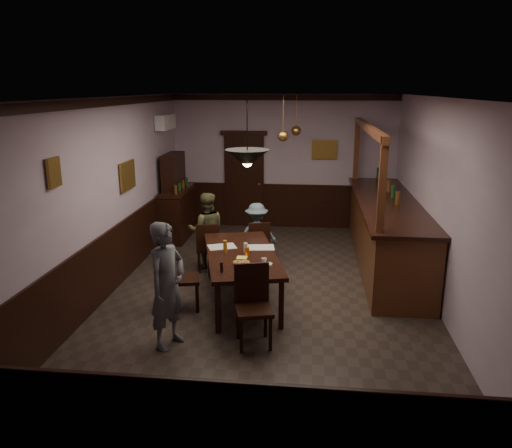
# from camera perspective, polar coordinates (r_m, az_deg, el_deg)

# --- Properties ---
(room) EXTENTS (5.01, 8.01, 3.01)m
(room) POSITION_cam_1_polar(r_m,az_deg,el_deg) (7.45, 1.44, 2.64)
(room) COLOR #2D2621
(room) RESTS_ON ground
(dining_table) EXTENTS (1.51, 2.38, 0.75)m
(dining_table) POSITION_cam_1_polar(r_m,az_deg,el_deg) (7.48, -1.70, -3.80)
(dining_table) COLOR black
(dining_table) RESTS_ON ground
(chair_far_left) EXTENTS (0.46, 0.46, 0.88)m
(chair_far_left) POSITION_cam_1_polar(r_m,az_deg,el_deg) (8.72, -5.57, -2.44)
(chair_far_left) COLOR black
(chair_far_left) RESTS_ON ground
(chair_far_right) EXTENTS (0.46, 0.46, 0.88)m
(chair_far_right) POSITION_cam_1_polar(r_m,az_deg,el_deg) (8.80, 0.30, -2.21)
(chair_far_right) COLOR black
(chair_far_right) RESTS_ON ground
(chair_near) EXTENTS (0.54, 0.54, 1.02)m
(chair_near) POSITION_cam_1_polar(r_m,az_deg,el_deg) (6.31, -0.35, -8.79)
(chair_near) COLOR black
(chair_near) RESTS_ON ground
(chair_side) EXTENTS (0.51, 0.51, 0.99)m
(chair_side) POSITION_cam_1_polar(r_m,az_deg,el_deg) (7.31, -8.83, -5.67)
(chair_side) COLOR black
(chair_side) RESTS_ON ground
(person_standing) EXTENTS (0.58, 0.69, 1.60)m
(person_standing) POSITION_cam_1_polar(r_m,az_deg,el_deg) (6.24, -10.11, -6.92)
(person_standing) COLOR #585D65
(person_standing) RESTS_ON ground
(person_seated_left) EXTENTS (0.76, 0.66, 1.36)m
(person_seated_left) POSITION_cam_1_polar(r_m,az_deg,el_deg) (8.92, -5.67, -0.70)
(person_seated_left) COLOR brown
(person_seated_left) RESTS_ON ground
(person_seated_right) EXTENTS (0.82, 0.58, 1.14)m
(person_seated_right) POSITION_cam_1_polar(r_m,az_deg,el_deg) (9.03, 0.06, -1.15)
(person_seated_right) COLOR slate
(person_seated_right) RESTS_ON ground
(newspaper_left) EXTENTS (0.50, 0.44, 0.01)m
(newspaper_left) POSITION_cam_1_polar(r_m,az_deg,el_deg) (7.75, -3.92, -2.60)
(newspaper_left) COLOR silver
(newspaper_left) RESTS_ON dining_table
(newspaper_right) EXTENTS (0.46, 0.36, 0.01)m
(newspaper_right) POSITION_cam_1_polar(r_m,az_deg,el_deg) (7.69, 0.52, -2.70)
(newspaper_right) COLOR silver
(newspaper_right) RESTS_ON dining_table
(napkin) EXTENTS (0.18, 0.18, 0.00)m
(napkin) POSITION_cam_1_polar(r_m,az_deg,el_deg) (7.26, -1.62, -3.85)
(napkin) COLOR #EEE857
(napkin) RESTS_ON dining_table
(saucer) EXTENTS (0.15, 0.15, 0.01)m
(saucer) POSITION_cam_1_polar(r_m,az_deg,el_deg) (6.99, 1.26, -4.58)
(saucer) COLOR white
(saucer) RESTS_ON dining_table
(coffee_cup) EXTENTS (0.10, 0.10, 0.07)m
(coffee_cup) POSITION_cam_1_polar(r_m,az_deg,el_deg) (6.98, 0.92, -4.21)
(coffee_cup) COLOR white
(coffee_cup) RESTS_ON saucer
(pastry_plate) EXTENTS (0.22, 0.22, 0.01)m
(pastry_plate) POSITION_cam_1_polar(r_m,az_deg,el_deg) (6.90, -1.43, -4.82)
(pastry_plate) COLOR white
(pastry_plate) RESTS_ON dining_table
(pastry_ring_a) EXTENTS (0.13, 0.13, 0.04)m
(pastry_ring_a) POSITION_cam_1_polar(r_m,az_deg,el_deg) (6.96, -2.13, -4.43)
(pastry_ring_a) COLOR #C68C47
(pastry_ring_a) RESTS_ON pastry_plate
(pastry_ring_b) EXTENTS (0.13, 0.13, 0.04)m
(pastry_ring_b) POSITION_cam_1_polar(r_m,az_deg,el_deg) (6.96, -1.22, -4.42)
(pastry_ring_b) COLOR #C68C47
(pastry_ring_b) RESTS_ON pastry_plate
(soda_can) EXTENTS (0.07, 0.07, 0.12)m
(soda_can) POSITION_cam_1_polar(r_m,az_deg,el_deg) (7.33, -1.02, -3.17)
(soda_can) COLOR orange
(soda_can) RESTS_ON dining_table
(beer_glass) EXTENTS (0.06, 0.06, 0.20)m
(beer_glass) POSITION_cam_1_polar(r_m,az_deg,el_deg) (7.42, -3.54, -2.63)
(beer_glass) COLOR #BF721E
(beer_glass) RESTS_ON dining_table
(water_glass) EXTENTS (0.06, 0.06, 0.15)m
(water_glass) POSITION_cam_1_polar(r_m,az_deg,el_deg) (7.45, -1.20, -2.73)
(water_glass) COLOR silver
(water_glass) RESTS_ON dining_table
(pepper_mill) EXTENTS (0.04, 0.04, 0.14)m
(pepper_mill) POSITION_cam_1_polar(r_m,az_deg,el_deg) (6.70, -3.95, -4.93)
(pepper_mill) COLOR black
(pepper_mill) RESTS_ON dining_table
(sideboard) EXTENTS (0.49, 1.37, 1.81)m
(sideboard) POSITION_cam_1_polar(r_m,az_deg,el_deg) (10.76, -9.07, 2.23)
(sideboard) COLOR black
(sideboard) RESTS_ON ground
(bar_counter) EXTENTS (1.05, 4.50, 2.52)m
(bar_counter) POSITION_cam_1_polar(r_m,az_deg,el_deg) (9.28, 14.63, -0.80)
(bar_counter) COLOR #4E2614
(bar_counter) RESTS_ON ground
(door_back) EXTENTS (0.90, 0.06, 2.10)m
(door_back) POSITION_cam_1_polar(r_m,az_deg,el_deg) (11.48, -1.36, 4.89)
(door_back) COLOR black
(door_back) RESTS_ON ground
(ac_unit) EXTENTS (0.20, 0.85, 0.30)m
(ac_unit) POSITION_cam_1_polar(r_m,az_deg,el_deg) (10.59, -10.31, 11.41)
(ac_unit) COLOR white
(ac_unit) RESTS_ON ground
(picture_left_small) EXTENTS (0.04, 0.28, 0.36)m
(picture_left_small) POSITION_cam_1_polar(r_m,az_deg,el_deg) (6.50, -22.10, 5.48)
(picture_left_small) COLOR olive
(picture_left_small) RESTS_ON ground
(picture_left_large) EXTENTS (0.04, 0.62, 0.48)m
(picture_left_large) POSITION_cam_1_polar(r_m,az_deg,el_deg) (8.73, -14.46, 5.39)
(picture_left_large) COLOR olive
(picture_left_large) RESTS_ON ground
(picture_back) EXTENTS (0.55, 0.04, 0.42)m
(picture_back) POSITION_cam_1_polar(r_m,az_deg,el_deg) (11.28, 7.82, 8.42)
(picture_back) COLOR olive
(picture_back) RESTS_ON ground
(pendant_iron) EXTENTS (0.56, 0.56, 0.83)m
(pendant_iron) POSITION_cam_1_polar(r_m,az_deg,el_deg) (6.33, -1.00, 7.51)
(pendant_iron) COLOR black
(pendant_iron) RESTS_ON ground
(pendant_brass_mid) EXTENTS (0.20, 0.20, 0.81)m
(pendant_brass_mid) POSITION_cam_1_polar(r_m,az_deg,el_deg) (9.07, 3.10, 10.03)
(pendant_brass_mid) COLOR #BF8C3F
(pendant_brass_mid) RESTS_ON ground
(pendant_brass_far) EXTENTS (0.20, 0.20, 0.81)m
(pendant_brass_far) POSITION_cam_1_polar(r_m,az_deg,el_deg) (10.16, 4.61, 10.57)
(pendant_brass_far) COLOR #BF8C3F
(pendant_brass_far) RESTS_ON ground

